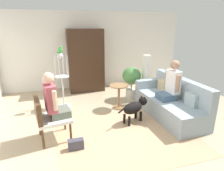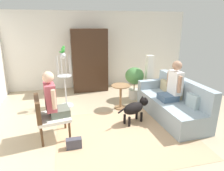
# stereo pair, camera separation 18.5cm
# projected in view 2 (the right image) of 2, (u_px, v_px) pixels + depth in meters

# --- Properties ---
(ground_plane) EXTENTS (7.26, 7.26, 0.00)m
(ground_plane) POSITION_uv_depth(u_px,v_px,m) (120.00, 128.00, 4.16)
(ground_plane) COLOR tan
(back_wall) EXTENTS (6.32, 0.12, 2.51)m
(back_wall) POSITION_uv_depth(u_px,v_px,m) (96.00, 50.00, 6.62)
(back_wall) COLOR silver
(back_wall) RESTS_ON ground
(area_rug) EXTENTS (2.68, 2.24, 0.01)m
(area_rug) POSITION_uv_depth(u_px,v_px,m) (125.00, 135.00, 3.92)
(area_rug) COLOR tan
(area_rug) RESTS_ON ground
(couch) EXTENTS (0.91, 2.02, 0.91)m
(couch) POSITION_uv_depth(u_px,v_px,m) (172.00, 103.00, 4.61)
(couch) COLOR #8EA0AD
(couch) RESTS_ON ground
(armchair) EXTENTS (0.69, 0.68, 0.86)m
(armchair) POSITION_uv_depth(u_px,v_px,m) (47.00, 114.00, 3.66)
(armchair) COLOR #4C331E
(armchair) RESTS_ON ground
(person_on_couch) EXTENTS (0.47, 0.52, 0.91)m
(person_on_couch) POSITION_uv_depth(u_px,v_px,m) (173.00, 84.00, 4.42)
(person_on_couch) COLOR #49627E
(person_on_armchair) EXTENTS (0.47, 0.53, 0.87)m
(person_on_armchair) POSITION_uv_depth(u_px,v_px,m) (53.00, 98.00, 3.62)
(person_on_armchair) COLOR #576255
(round_end_table) EXTENTS (0.48, 0.48, 0.63)m
(round_end_table) POSITION_uv_depth(u_px,v_px,m) (121.00, 94.00, 5.03)
(round_end_table) COLOR olive
(round_end_table) RESTS_ON ground
(dog) EXTENTS (0.80, 0.45, 0.56)m
(dog) POSITION_uv_depth(u_px,v_px,m) (135.00, 108.00, 4.33)
(dog) COLOR black
(dog) RESTS_ON ground
(bird_cage_stand) EXTENTS (0.36, 0.36, 1.43)m
(bird_cage_stand) POSITION_uv_depth(u_px,v_px,m) (65.00, 82.00, 5.07)
(bird_cage_stand) COLOR silver
(bird_cage_stand) RESTS_ON ground
(parrot) EXTENTS (0.17, 0.10, 0.17)m
(parrot) POSITION_uv_depth(u_px,v_px,m) (63.00, 49.00, 4.81)
(parrot) COLOR green
(parrot) RESTS_ON bird_cage_stand
(potted_plant) EXTENTS (0.54, 0.54, 0.93)m
(potted_plant) POSITION_uv_depth(u_px,v_px,m) (134.00, 79.00, 5.64)
(potted_plant) COLOR beige
(potted_plant) RESTS_ON ground
(column_lamp) EXTENTS (0.20, 0.20, 1.29)m
(column_lamp) POSITION_uv_depth(u_px,v_px,m) (149.00, 78.00, 5.56)
(column_lamp) COLOR #4C4742
(column_lamp) RESTS_ON ground
(armoire_cabinet) EXTENTS (1.11, 0.56, 1.97)m
(armoire_cabinet) POSITION_uv_depth(u_px,v_px,m) (89.00, 60.00, 6.27)
(armoire_cabinet) COLOR #382316
(armoire_cabinet) RESTS_ON ground
(handbag) EXTENTS (0.28, 0.12, 0.19)m
(handbag) POSITION_uv_depth(u_px,v_px,m) (74.00, 143.00, 3.48)
(handbag) COLOR #3F3F4C
(handbag) RESTS_ON ground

